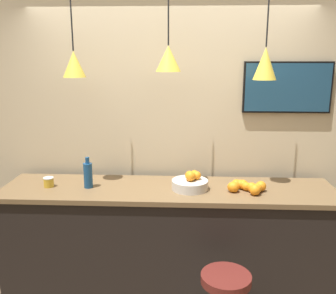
{
  "coord_description": "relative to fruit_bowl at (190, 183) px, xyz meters",
  "views": [
    {
      "loc": [
        0.15,
        -2.27,
        2.07
      ],
      "look_at": [
        0.0,
        0.68,
        1.37
      ],
      "focal_mm": 40.0,
      "sensor_mm": 36.0,
      "label": 1
    }
  ],
  "objects": [
    {
      "name": "service_counter",
      "position": [
        -0.19,
        0.02,
        -0.56
      ],
      "size": [
        2.78,
        0.65,
        1.02
      ],
      "color": "black",
      "rests_on": "ground_plane"
    },
    {
      "name": "pendant_lamp_right",
      "position": [
        0.57,
        0.08,
        0.96
      ],
      "size": [
        0.18,
        0.18,
        0.9
      ],
      "color": "black"
    },
    {
      "name": "spread_jar",
      "position": [
        -1.19,
        -0.0,
        -0.01
      ],
      "size": [
        0.08,
        0.08,
        0.08
      ],
      "color": "gold",
      "rests_on": "service_counter"
    },
    {
      "name": "juice_bottle",
      "position": [
        -0.85,
        -0.0,
        0.06
      ],
      "size": [
        0.07,
        0.07,
        0.26
      ],
      "color": "navy",
      "rests_on": "service_counter"
    },
    {
      "name": "mounted_tv",
      "position": [
        0.84,
        0.4,
        0.75
      ],
      "size": [
        0.76,
        0.04,
        0.44
      ],
      "color": "black"
    },
    {
      "name": "pendant_lamp_middle",
      "position": [
        -0.19,
        0.08,
        1.0
      ],
      "size": [
        0.2,
        0.2,
        0.84
      ],
      "color": "black"
    },
    {
      "name": "fruit_bowl",
      "position": [
        0.0,
        0.0,
        0.0
      ],
      "size": [
        0.3,
        0.3,
        0.16
      ],
      "color": "beige",
      "rests_on": "service_counter"
    },
    {
      "name": "pendant_lamp_left",
      "position": [
        -0.94,
        0.08,
        0.96
      ],
      "size": [
        0.18,
        0.18,
        0.88
      ],
      "color": "black"
    },
    {
      "name": "back_wall",
      "position": [
        -0.19,
        0.46,
        0.38
      ],
      "size": [
        8.0,
        0.06,
        2.9
      ],
      "color": "beige",
      "rests_on": "ground_plane"
    },
    {
      "name": "orange_pile",
      "position": [
        0.44,
        -0.02,
        -0.01
      ],
      "size": [
        0.32,
        0.23,
        0.09
      ],
      "color": "orange",
      "rests_on": "service_counter"
    }
  ]
}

